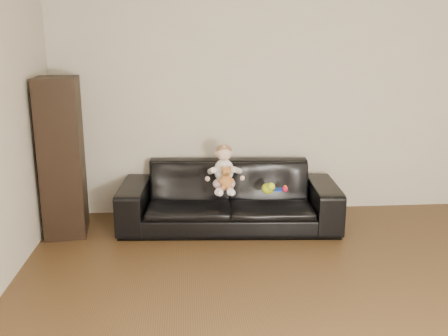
{
  "coord_description": "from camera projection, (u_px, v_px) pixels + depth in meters",
  "views": [
    {
      "loc": [
        -1.11,
        -2.54,
        1.84
      ],
      "look_at": [
        -0.74,
        2.15,
        0.64
      ],
      "focal_mm": 40.0,
      "sensor_mm": 36.0,
      "label": 1
    }
  ],
  "objects": [
    {
      "name": "toy_green",
      "position": [
        268.0,
        189.0,
        4.77
      ],
      "size": [
        0.14,
        0.16,
        0.1
      ],
      "primitive_type": "ellipsoid",
      "rotation": [
        0.0,
        0.0,
        -0.13
      ],
      "color": "#B7D519",
      "rests_on": "sofa"
    },
    {
      "name": "teddy_bear",
      "position": [
        226.0,
        178.0,
        4.72
      ],
      "size": [
        0.15,
        0.15,
        0.22
      ],
      "rotation": [
        0.0,
        0.0,
        -0.32
      ],
      "color": "#B46B33",
      "rests_on": "sofa"
    },
    {
      "name": "baby",
      "position": [
        224.0,
        170.0,
        4.85
      ],
      "size": [
        0.32,
        0.39,
        0.45
      ],
      "rotation": [
        0.0,
        0.0,
        -0.17
      ],
      "color": "white",
      "rests_on": "sofa"
    },
    {
      "name": "toy_blue_disc",
      "position": [
        279.0,
        190.0,
        4.88
      ],
      "size": [
        0.11,
        0.11,
        0.01
      ],
      "primitive_type": "cylinder",
      "rotation": [
        0.0,
        0.0,
        -0.08
      ],
      "color": "blue",
      "rests_on": "sofa"
    },
    {
      "name": "cabinet",
      "position": [
        62.0,
        157.0,
        4.77
      ],
      "size": [
        0.44,
        0.56,
        1.52
      ],
      "primitive_type": "cube",
      "rotation": [
        0.0,
        0.0,
        0.12
      ],
      "color": "black",
      "rests_on": "floor"
    },
    {
      "name": "toy_rattle",
      "position": [
        285.0,
        189.0,
        4.82
      ],
      "size": [
        0.07,
        0.07,
        0.06
      ],
      "primitive_type": "sphere",
      "rotation": [
        0.0,
        0.0,
        -0.15
      ],
      "color": "red",
      "rests_on": "sofa"
    },
    {
      "name": "wall_back",
      "position": [
        289.0,
        93.0,
        5.33
      ],
      "size": [
        5.0,
        0.0,
        5.0
      ],
      "primitive_type": "plane",
      "rotation": [
        1.57,
        0.0,
        0.0
      ],
      "color": "#C0B6A1",
      "rests_on": "ground"
    },
    {
      "name": "shelf_item",
      "position": [
        61.0,
        122.0,
        4.68
      ],
      "size": [
        0.21,
        0.27,
        0.28
      ],
      "primitive_type": "cube",
      "rotation": [
        0.0,
        0.0,
        0.12
      ],
      "color": "silver",
      "rests_on": "cabinet"
    },
    {
      "name": "sofa",
      "position": [
        229.0,
        196.0,
        5.04
      ],
      "size": [
        2.22,
        0.99,
        0.63
      ],
      "primitive_type": "imported",
      "rotation": [
        0.0,
        0.0,
        -0.07
      ],
      "color": "black",
      "rests_on": "floor"
    }
  ]
}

